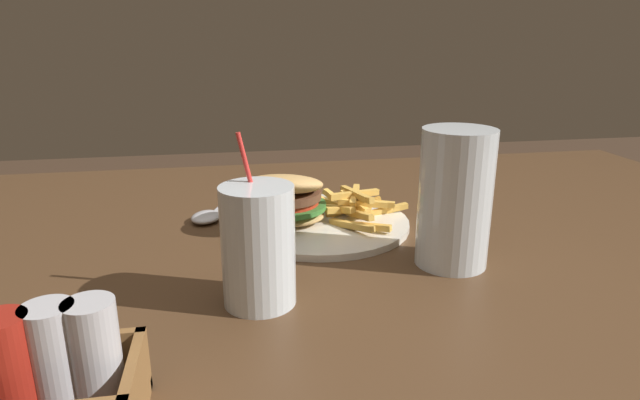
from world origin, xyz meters
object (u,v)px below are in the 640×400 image
(condiment_caddy, at_px, (56,386))
(meal_plate_near, at_px, (305,210))
(juice_glass, at_px, (259,251))
(spoon, at_px, (208,216))
(beer_glass, at_px, (455,201))

(condiment_caddy, bearing_deg, meal_plate_near, -121.44)
(juice_glass, distance_m, condiment_caddy, 0.23)
(meal_plate_near, relative_size, spoon, 1.62)
(meal_plate_near, bearing_deg, spoon, -22.21)
(meal_plate_near, height_order, beer_glass, beer_glass)
(beer_glass, relative_size, condiment_caddy, 1.48)
(meal_plate_near, bearing_deg, condiment_caddy, 58.56)
(spoon, distance_m, condiment_caddy, 0.47)
(spoon, bearing_deg, meal_plate_near, 87.47)
(juice_glass, height_order, condiment_caddy, juice_glass)
(condiment_caddy, bearing_deg, beer_glass, -149.94)
(meal_plate_near, xyz_separation_m, spoon, (0.15, -0.06, -0.02))
(meal_plate_near, xyz_separation_m, beer_glass, (-0.16, 0.16, 0.05))
(meal_plate_near, distance_m, beer_glass, 0.24)
(beer_glass, distance_m, spoon, 0.39)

